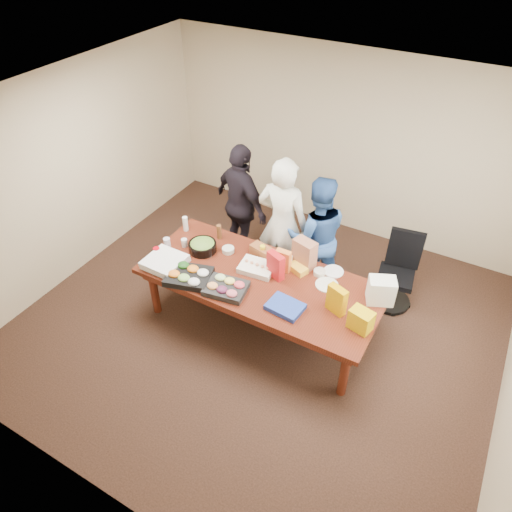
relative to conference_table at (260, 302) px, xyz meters
The scene contains 36 objects.
floor 0.39m from the conference_table, ahead, with size 5.50×5.00×0.02m, color #47301E.
ceiling 2.33m from the conference_table, ahead, with size 5.50×5.00×0.02m, color white.
wall_back 2.68m from the conference_table, 90.00° to the left, with size 5.50×0.04×2.70m, color beige.
wall_front 2.68m from the conference_table, 90.00° to the right, with size 5.50×0.04×2.70m, color beige.
wall_left 2.92m from the conference_table, behind, with size 0.04×5.00×2.70m, color beige.
conference_table is the anchor object (origin of this frame).
office_chair 1.74m from the conference_table, 41.59° to the left, with size 0.50×0.50×0.99m, color black.
person_center 1.03m from the conference_table, 100.35° to the left, with size 0.67×0.44×1.85m, color silver.
person_right 1.10m from the conference_table, 75.06° to the left, with size 0.80×0.62×1.64m, color #2A5091.
person_left 1.47m from the conference_table, 129.61° to the left, with size 1.02×0.42×1.73m, color black.
veggie_tray 0.91m from the conference_table, 149.76° to the right, with size 0.50×0.39×0.08m, color black.
fruit_tray 0.60m from the conference_table, 122.49° to the right, with size 0.45×0.35×0.07m, color black.
sheet_cake 0.44m from the conference_table, 133.74° to the left, with size 0.40×0.30×0.07m, color white.
salad_bowl 0.97m from the conference_table, behind, with size 0.34×0.34×0.11m, color black.
chip_bag_blue 0.68m from the conference_table, 32.27° to the right, with size 0.37×0.28×0.06m, color #203CA0.
chip_bag_red 0.56m from the conference_table, 41.64° to the left, with size 0.22×0.09×0.32m, color red.
chip_bag_yellow 1.09m from the conference_table, ahead, with size 0.22×0.09×0.33m, color #DD9F01.
chip_bag_orange 0.60m from the conference_table, 59.26° to the left, with size 0.18×0.08×0.28m, color orange.
mayo_jar 0.61m from the conference_table, 65.13° to the left, with size 0.09×0.09×0.14m, color silver.
mustard_bottle 0.60m from the conference_table, 115.06° to the left, with size 0.06×0.06×0.18m, color yellow.
dressing_bottle 1.04m from the conference_table, 153.09° to the left, with size 0.06×0.06×0.19m, color brown.
ranch_bottle 1.43m from the conference_table, 164.91° to the left, with size 0.07×0.07×0.20m, color white.
banana_bunch 0.61m from the conference_table, 45.49° to the left, with size 0.22×0.13×0.07m, color yellow.
bread_loaf 0.59m from the conference_table, 113.69° to the left, with size 0.33×0.14×0.13m, color brown.
kraft_bag 0.79m from the conference_table, 54.51° to the left, with size 0.27×0.15×0.35m, color #9A5F45.
red_cup 1.39m from the conference_table, 169.40° to the right, with size 0.08×0.08×0.11m, color #C2000C.
clear_cup_a 1.37m from the conference_table, behind, with size 0.08×0.08×0.12m, color silver.
clear_cup_b 1.20m from the conference_table, behind, with size 0.08×0.08×0.10m, color silver.
pizza_box_lower 1.22m from the conference_table, 162.78° to the right, with size 0.43×0.43×0.05m, color white.
pizza_box_upper 1.24m from the conference_table, 162.20° to the right, with size 0.43×0.43×0.05m, color white.
plate_a 0.85m from the conference_table, 20.61° to the left, with size 0.26×0.26×0.02m, color silver.
plate_b 0.94m from the conference_table, 37.05° to the left, with size 0.23×0.23×0.01m, color white.
dip_bowl_a 0.80m from the conference_table, 35.54° to the left, with size 0.14×0.14×0.06m, color beige.
dip_bowl_b 0.75m from the conference_table, 158.06° to the left, with size 0.15×0.15×0.06m, color beige.
grocery_bag_white 1.44m from the conference_table, 13.65° to the left, with size 0.28×0.20×0.30m, color white.
grocery_bag_yellow 1.35m from the conference_table, ahead, with size 0.23×0.16×0.23m, color #DFB307.
Camera 1 is at (1.94, -3.55, 4.36)m, focal length 33.16 mm.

